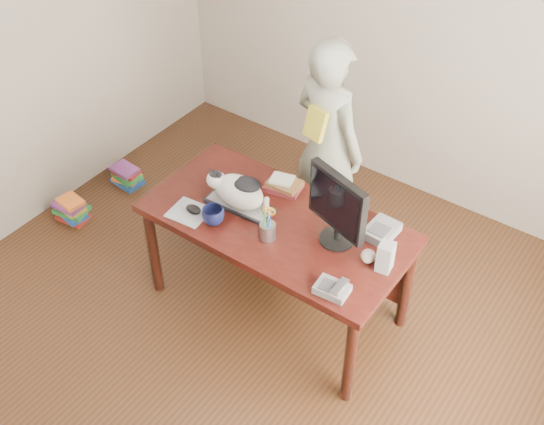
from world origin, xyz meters
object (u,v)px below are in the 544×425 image
at_px(keyboard, 240,205).
at_px(pen_cup, 268,229).
at_px(coffee_mug, 213,216).
at_px(speaker, 385,257).
at_px(cat, 237,190).
at_px(book_pile_a, 71,210).
at_px(book_stack, 284,185).
at_px(phone, 333,289).
at_px(calculator, 381,231).
at_px(baseball, 368,256).
at_px(book_pile_b, 127,176).
at_px(person, 328,145).
at_px(desk, 284,232).
at_px(mouse, 194,209).
at_px(monitor, 337,206).

xyz_separation_m(keyboard, pen_cup, (0.30, -0.12, 0.05)).
bearing_deg(coffee_mug, speaker, 14.16).
bearing_deg(cat, book_pile_a, -177.12).
relative_size(cat, book_stack, 1.70).
bearing_deg(phone, calculator, 86.02).
relative_size(cat, baseball, 5.12).
distance_m(cat, book_pile_b, 1.70).
bearing_deg(cat, person, 76.86).
bearing_deg(speaker, person, 129.91).
relative_size(desk, book_pile_a, 5.92).
bearing_deg(mouse, cat, 42.33).
distance_m(phone, speaker, 0.35).
bearing_deg(baseball, calculator, 100.71).
distance_m(baseball, book_pile_a, 2.47).
relative_size(phone, book_pile_b, 0.73).
relative_size(cat, book_pile_a, 1.56).
distance_m(keyboard, monitor, 0.68).
distance_m(desk, book_pile_a, 1.85).
height_order(cat, speaker, cat).
bearing_deg(pen_cup, baseball, 16.77).
distance_m(monitor, book_stack, 0.60).
distance_m(cat, calculator, 0.88).
relative_size(coffee_mug, book_pile_b, 0.52).
xyz_separation_m(book_pile_a, book_pile_b, (0.03, 0.55, -0.02)).
height_order(calculator, book_pile_a, calculator).
relative_size(coffee_mug, speaker, 0.74).
relative_size(speaker, person, 0.11).
relative_size(keyboard, book_pile_b, 1.71).
distance_m(calculator, book_pile_b, 2.39).
relative_size(book_stack, calculator, 1.14).
bearing_deg(monitor, book_pile_a, -156.20).
xyz_separation_m(keyboard, coffee_mug, (-0.04, -0.20, 0.04)).
distance_m(pen_cup, speaker, 0.68).
bearing_deg(person, phone, 137.22).
xyz_separation_m(monitor, book_pile_b, (-2.09, 0.30, -0.94)).
height_order(baseball, calculator, baseball).
bearing_deg(phone, book_pile_b, 159.57).
height_order(monitor, speaker, monitor).
height_order(cat, baseball, cat).
distance_m(phone, book_stack, 0.89).
relative_size(baseball, book_pile_a, 0.30).
bearing_deg(cat, pen_cup, -24.97).
relative_size(monitor, pen_cup, 1.97).
distance_m(keyboard, book_pile_b, 1.66).
bearing_deg(speaker, coffee_mug, -173.91).
bearing_deg(keyboard, book_stack, 63.46).
xyz_separation_m(book_stack, calculator, (0.69, -0.01, -0.01)).
distance_m(coffee_mug, book_pile_a, 1.62).
distance_m(keyboard, speaker, 0.97).
xyz_separation_m(desk, baseball, (0.60, -0.06, 0.19)).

